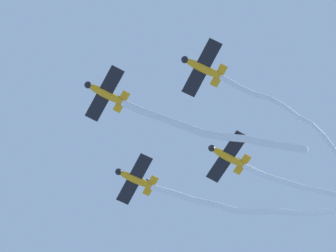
{
  "coord_description": "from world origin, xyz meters",
  "views": [
    {
      "loc": [
        -18.19,
        23.56,
        7.72
      ],
      "look_at": [
        3.4,
        -1.31,
        88.42
      ],
      "focal_mm": 72.57,
      "sensor_mm": 36.0,
      "label": 1
    }
  ],
  "objects": [
    {
      "name": "airplane_right_wing",
      "position": [
        11.88,
        -4.28,
        88.81
      ],
      "size": [
        7.77,
        6.0,
        1.94
      ],
      "rotation": [
        0.0,
        0.0,
        1.18
      ],
      "color": "orange"
    },
    {
      "name": "smoke_trail_right_wing",
      "position": [
        2.89,
        -18.64,
        90.26
      ],
      "size": [
        18.31,
        22.74,
        4.32
      ],
      "color": "white"
    },
    {
      "name": "airplane_slot",
      "position": [
        0.36,
        -9.61,
        88.31
      ],
      "size": [
        7.83,
        6.01,
        1.94
      ],
      "rotation": [
        0.0,
        0.0,
        1.24
      ],
      "color": "orange"
    },
    {
      "name": "smoke_trail_slot",
      "position": [
        -6.97,
        -23.86,
        89.5
      ],
      "size": [
        15.0,
        23.0,
        3.81
      ],
      "color": "white"
    },
    {
      "name": "smoke_trail_lead",
      "position": [
        -0.8,
        -5.24,
        87.29
      ],
      "size": [
        14.71,
        19.96,
        3.34
      ],
      "color": "white"
    },
    {
      "name": "airplane_left_wing",
      "position": [
        -4.97,
        1.9,
        88.11
      ],
      "size": [
        7.76,
        6.0,
        1.94
      ],
      "rotation": [
        0.0,
        0.0,
        1.17
      ],
      "color": "orange"
    },
    {
      "name": "airplane_lead",
      "position": [
        6.54,
        7.24,
        88.51
      ],
      "size": [
        7.81,
        6.01,
        1.94
      ],
      "rotation": [
        0.0,
        0.0,
        1.22
      ],
      "color": "orange"
    },
    {
      "name": "smoke_trail_left_wing",
      "position": [
        -9.07,
        -10.89,
        89.97
      ],
      "size": [
        5.44,
        21.47,
        4.6
      ],
      "color": "white"
    }
  ]
}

